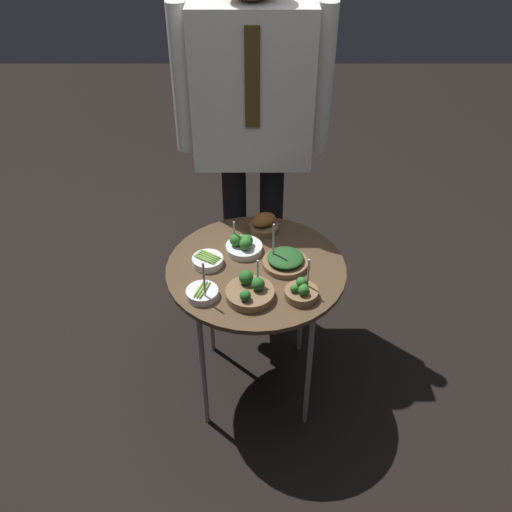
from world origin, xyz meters
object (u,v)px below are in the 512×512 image
at_px(bowl_broccoli_mid_right, 302,292).
at_px(bowl_spinach_front_center, 285,260).
at_px(serving_cart, 256,276).
at_px(bowl_broccoli_back_left, 243,245).
at_px(waiter_figure, 252,106).
at_px(bowl_roast_mid_left, 264,224).
at_px(bowl_asparagus_far_rim, 202,293).
at_px(bowl_broccoli_near_rim, 250,291).
at_px(bowl_asparagus_back_right, 208,261).

bearing_deg(bowl_broccoli_mid_right, bowl_spinach_front_center, 105.42).
height_order(serving_cart, bowl_broccoli_back_left, bowl_broccoli_back_left).
bearing_deg(waiter_figure, serving_cart, -88.47).
bearing_deg(bowl_broccoli_mid_right, serving_cart, 133.19).
bearing_deg(serving_cart, bowl_roast_mid_left, 82.19).
bearing_deg(waiter_figure, bowl_asparagus_far_rim, -104.60).
height_order(bowl_spinach_front_center, bowl_roast_mid_left, bowl_spinach_front_center).
relative_size(bowl_broccoli_back_left, bowl_roast_mid_left, 1.15).
xyz_separation_m(serving_cart, bowl_broccoli_near_rim, (-0.02, -0.16, 0.07)).
xyz_separation_m(serving_cart, bowl_broccoli_back_left, (-0.05, 0.09, 0.07)).
height_order(bowl_asparagus_back_right, waiter_figure, waiter_figure).
bearing_deg(bowl_asparagus_far_rim, bowl_asparagus_back_right, 87.89).
bearing_deg(bowl_broccoli_back_left, bowl_asparagus_far_rim, -118.02).
bearing_deg(bowl_roast_mid_left, bowl_broccoli_mid_right, -72.68).
xyz_separation_m(bowl_broccoli_near_rim, bowl_asparagus_far_rim, (-0.16, 0.00, -0.01)).
height_order(bowl_asparagus_back_right, bowl_roast_mid_left, bowl_roast_mid_left).
bearing_deg(bowl_broccoli_mid_right, bowl_roast_mid_left, 107.32).
relative_size(bowl_broccoli_back_left, bowl_broccoli_near_rim, 0.83).
relative_size(bowl_broccoli_mid_right, bowl_roast_mid_left, 1.20).
bearing_deg(serving_cart, bowl_asparagus_back_right, 174.88).
xyz_separation_m(bowl_spinach_front_center, bowl_asparagus_far_rim, (-0.29, -0.17, -0.01)).
bearing_deg(waiter_figure, bowl_spinach_front_center, -76.03).
relative_size(bowl_asparagus_far_rim, bowl_roast_mid_left, 1.42).
distance_m(bowl_spinach_front_center, waiter_figure, 0.63).
distance_m(bowl_broccoli_near_rim, bowl_broccoli_mid_right, 0.18).
height_order(bowl_broccoli_back_left, bowl_asparagus_far_rim, bowl_asparagus_far_rim).
height_order(serving_cart, bowl_asparagus_back_right, bowl_asparagus_back_right).
bearing_deg(serving_cart, bowl_spinach_front_center, 4.69).
bearing_deg(bowl_roast_mid_left, waiter_figure, 99.71).
xyz_separation_m(bowl_spinach_front_center, bowl_asparagus_back_right, (-0.28, 0.01, -0.01)).
bearing_deg(bowl_broccoli_mid_right, bowl_asparagus_back_right, 151.41).
distance_m(serving_cart, bowl_asparagus_far_rim, 0.25).
distance_m(serving_cart, bowl_broccoli_back_left, 0.13).
xyz_separation_m(bowl_broccoli_back_left, bowl_broccoli_mid_right, (0.20, -0.26, -0.00)).
relative_size(bowl_spinach_front_center, bowl_asparagus_far_rim, 1.03).
bearing_deg(serving_cart, bowl_broccoli_near_rim, -97.14).
bearing_deg(bowl_asparagus_back_right, bowl_broccoli_near_rim, -48.88).
distance_m(bowl_spinach_front_center, bowl_asparagus_back_right, 0.28).
relative_size(serving_cart, bowl_broccoli_back_left, 4.76).
xyz_separation_m(bowl_asparagus_far_rim, bowl_asparagus_back_right, (0.01, 0.18, -0.00)).
xyz_separation_m(serving_cart, bowl_spinach_front_center, (0.11, 0.01, 0.07)).
bearing_deg(bowl_roast_mid_left, bowl_asparagus_far_rim, -118.72).
bearing_deg(serving_cart, bowl_broccoli_back_left, 116.63).
bearing_deg(bowl_asparagus_back_right, serving_cart, -5.12).
xyz_separation_m(bowl_broccoli_back_left, bowl_asparagus_far_rim, (-0.14, -0.26, -0.01)).
distance_m(bowl_spinach_front_center, bowl_broccoli_mid_right, 0.18).
xyz_separation_m(bowl_broccoli_back_left, bowl_asparagus_back_right, (-0.13, -0.08, -0.01)).
distance_m(bowl_asparagus_back_right, bowl_roast_mid_left, 0.30).
relative_size(bowl_asparagus_back_right, bowl_roast_mid_left, 0.95).
height_order(bowl_broccoli_near_rim, bowl_asparagus_back_right, bowl_broccoli_near_rim).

